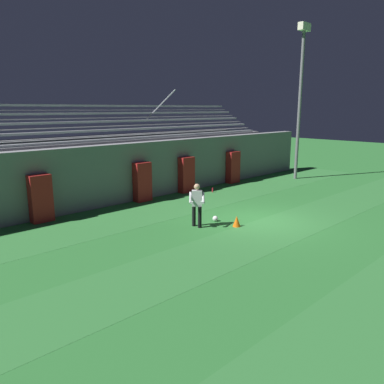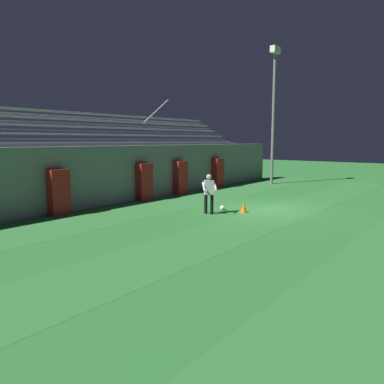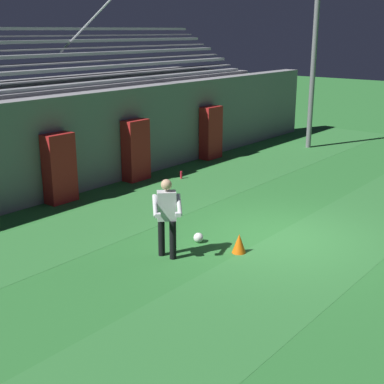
{
  "view_description": "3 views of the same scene",
  "coord_description": "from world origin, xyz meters",
  "px_view_note": "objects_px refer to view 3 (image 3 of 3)",
  "views": [
    {
      "loc": [
        -11.91,
        -8.51,
        4.4
      ],
      "look_at": [
        -2.13,
        1.76,
        1.23
      ],
      "focal_mm": 35.0,
      "sensor_mm": 36.0,
      "label": 1
    },
    {
      "loc": [
        -14.98,
        -7.72,
        3.06
      ],
      "look_at": [
        -3.07,
        1.58,
        0.97
      ],
      "focal_mm": 35.0,
      "sensor_mm": 36.0,
      "label": 2
    },
    {
      "loc": [
        -9.98,
        -5.65,
        4.52
      ],
      "look_at": [
        -1.72,
        1.11,
        1.27
      ],
      "focal_mm": 50.0,
      "sensor_mm": 36.0,
      "label": 3
    }
  ],
  "objects_px": {
    "padding_pillar_gate_left": "(59,168)",
    "goalkeeper": "(167,214)",
    "padding_pillar_far_right": "(211,133)",
    "soccer_ball": "(198,238)",
    "traffic_cone": "(239,243)",
    "water_bottle": "(181,175)",
    "padding_pillar_gate_right": "(136,150)"
  },
  "relations": [
    {
      "from": "padding_pillar_gate_left",
      "to": "traffic_cone",
      "type": "xyz_separation_m",
      "value": [
        0.18,
        -5.76,
        -0.73
      ]
    },
    {
      "from": "padding_pillar_gate_right",
      "to": "soccer_ball",
      "type": "xyz_separation_m",
      "value": [
        -2.82,
        -4.74,
        -0.83
      ]
    },
    {
      "from": "traffic_cone",
      "to": "goalkeeper",
      "type": "bearing_deg",
      "value": 138.11
    },
    {
      "from": "goalkeeper",
      "to": "soccer_ball",
      "type": "relative_size",
      "value": 7.59
    },
    {
      "from": "water_bottle",
      "to": "traffic_cone",
      "type": "bearing_deg",
      "value": -127.91
    },
    {
      "from": "padding_pillar_gate_left",
      "to": "goalkeeper",
      "type": "distance_m",
      "value": 4.84
    },
    {
      "from": "padding_pillar_far_right",
      "to": "goalkeeper",
      "type": "bearing_deg",
      "value": -148.31
    },
    {
      "from": "padding_pillar_gate_right",
      "to": "soccer_ball",
      "type": "height_order",
      "value": "padding_pillar_gate_right"
    },
    {
      "from": "water_bottle",
      "to": "padding_pillar_far_right",
      "type": "bearing_deg",
      "value": 19.46
    },
    {
      "from": "padding_pillar_far_right",
      "to": "padding_pillar_gate_left",
      "type": "bearing_deg",
      "value": 180.0
    },
    {
      "from": "padding_pillar_gate_left",
      "to": "water_bottle",
      "type": "bearing_deg",
      "value": -14.57
    },
    {
      "from": "traffic_cone",
      "to": "padding_pillar_far_right",
      "type": "bearing_deg",
      "value": 41.32
    },
    {
      "from": "padding_pillar_gate_left",
      "to": "goalkeeper",
      "type": "height_order",
      "value": "padding_pillar_gate_left"
    },
    {
      "from": "padding_pillar_far_right",
      "to": "soccer_ball",
      "type": "distance_m",
      "value": 8.2
    },
    {
      "from": "padding_pillar_far_right",
      "to": "padding_pillar_gate_right",
      "type": "bearing_deg",
      "value": 180.0
    },
    {
      "from": "soccer_ball",
      "to": "padding_pillar_gate_right",
      "type": "bearing_deg",
      "value": 59.27
    },
    {
      "from": "padding_pillar_gate_left",
      "to": "traffic_cone",
      "type": "bearing_deg",
      "value": -88.25
    },
    {
      "from": "padding_pillar_gate_left",
      "to": "goalkeeper",
      "type": "xyz_separation_m",
      "value": [
        -0.96,
        -4.74,
        0.01
      ]
    },
    {
      "from": "water_bottle",
      "to": "padding_pillar_gate_left",
      "type": "bearing_deg",
      "value": 165.43
    },
    {
      "from": "water_bottle",
      "to": "padding_pillar_gate_right",
      "type": "bearing_deg",
      "value": 134.16
    },
    {
      "from": "goalkeeper",
      "to": "water_bottle",
      "type": "bearing_deg",
      "value": 37.71
    },
    {
      "from": "goalkeeper",
      "to": "water_bottle",
      "type": "distance_m",
      "value": 6.17
    },
    {
      "from": "padding_pillar_gate_left",
      "to": "padding_pillar_far_right",
      "type": "xyz_separation_m",
      "value": [
        6.73,
        0.0,
        0.0
      ]
    },
    {
      "from": "padding_pillar_gate_left",
      "to": "traffic_cone",
      "type": "relative_size",
      "value": 4.5
    },
    {
      "from": "padding_pillar_gate_left",
      "to": "padding_pillar_gate_right",
      "type": "xyz_separation_m",
      "value": [
        2.9,
        0.0,
        0.0
      ]
    },
    {
      "from": "padding_pillar_far_right",
      "to": "soccer_ball",
      "type": "height_order",
      "value": "padding_pillar_far_right"
    },
    {
      "from": "padding_pillar_gate_right",
      "to": "goalkeeper",
      "type": "distance_m",
      "value": 6.11
    },
    {
      "from": "goalkeeper",
      "to": "traffic_cone",
      "type": "relative_size",
      "value": 3.98
    },
    {
      "from": "padding_pillar_far_right",
      "to": "soccer_ball",
      "type": "xyz_separation_m",
      "value": [
        -6.64,
        -4.74,
        -0.83
      ]
    },
    {
      "from": "padding_pillar_gate_left",
      "to": "soccer_ball",
      "type": "distance_m",
      "value": 4.81
    },
    {
      "from": "goalkeeper",
      "to": "padding_pillar_far_right",
      "type": "bearing_deg",
      "value": 31.69
    },
    {
      "from": "traffic_cone",
      "to": "padding_pillar_gate_right",
      "type": "bearing_deg",
      "value": 64.7
    }
  ]
}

